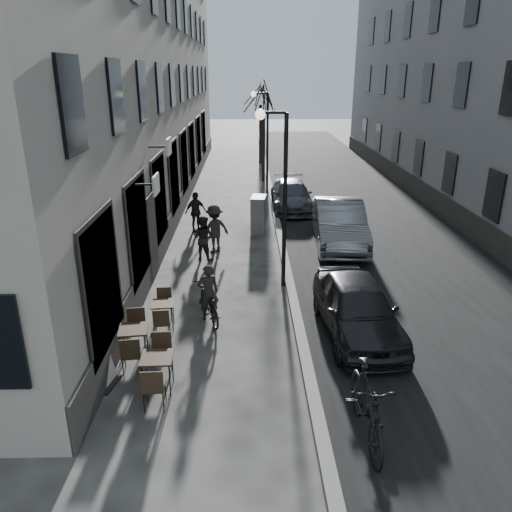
{
  "coord_description": "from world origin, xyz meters",
  "views": [
    {
      "loc": [
        -1.08,
        -7.66,
        6.05
      ],
      "look_at": [
        -0.86,
        3.72,
        1.8
      ],
      "focal_mm": 35.0,
      "sensor_mm": 36.0,
      "label": 1
    }
  ],
  "objects_px": {
    "tree_far": "(261,93)",
    "pedestrian_mid": "(215,229)",
    "bistro_set_c": "(163,313)",
    "tree_near": "(264,97)",
    "streetlamp_near": "(279,181)",
    "car_mid": "(339,224)",
    "utility_cabinet": "(259,215)",
    "car_near": "(357,308)",
    "bicycle": "(209,303)",
    "bistro_set_b": "(134,340)",
    "car_far": "(292,195)",
    "bistro_set_a": "(158,370)",
    "moped": "(367,405)",
    "pedestrian_near": "(203,238)",
    "pedestrian_far": "(195,212)",
    "sign_board": "(102,365)"
  },
  "relations": [
    {
      "from": "tree_far",
      "to": "bistro_set_b",
      "type": "xyz_separation_m",
      "value": [
        -3.48,
        -24.97,
        -4.2
      ]
    },
    {
      "from": "tree_near",
      "to": "pedestrian_mid",
      "type": "distance_m",
      "value": 12.76
    },
    {
      "from": "tree_far",
      "to": "bistro_set_c",
      "type": "height_order",
      "value": "tree_far"
    },
    {
      "from": "pedestrian_mid",
      "to": "bistro_set_b",
      "type": "bearing_deg",
      "value": 47.53
    },
    {
      "from": "car_mid",
      "to": "bistro_set_b",
      "type": "bearing_deg",
      "value": -123.62
    },
    {
      "from": "tree_far",
      "to": "pedestrian_far",
      "type": "bearing_deg",
      "value": -100.97
    },
    {
      "from": "bistro_set_c",
      "to": "tree_near",
      "type": "bearing_deg",
      "value": 74.47
    },
    {
      "from": "bicycle",
      "to": "bistro_set_b",
      "type": "bearing_deg",
      "value": 33.14
    },
    {
      "from": "tree_far",
      "to": "bistro_set_b",
      "type": "relative_size",
      "value": 3.68
    },
    {
      "from": "sign_board",
      "to": "car_far",
      "type": "bearing_deg",
      "value": 81.92
    },
    {
      "from": "bistro_set_c",
      "to": "moped",
      "type": "relative_size",
      "value": 0.63
    },
    {
      "from": "bistro_set_a",
      "to": "pedestrian_near",
      "type": "distance_m",
      "value": 7.42
    },
    {
      "from": "pedestrian_far",
      "to": "utility_cabinet",
      "type": "bearing_deg",
      "value": -42.87
    },
    {
      "from": "tree_far",
      "to": "pedestrian_mid",
      "type": "xyz_separation_m",
      "value": [
        -2.1,
        -17.99,
        -3.81
      ]
    },
    {
      "from": "bistro_set_a",
      "to": "bistro_set_b",
      "type": "relative_size",
      "value": 0.99
    },
    {
      "from": "bistro_set_b",
      "to": "pedestrian_near",
      "type": "distance_m",
      "value": 6.33
    },
    {
      "from": "streetlamp_near",
      "to": "utility_cabinet",
      "type": "distance_m",
      "value": 5.81
    },
    {
      "from": "tree_far",
      "to": "pedestrian_mid",
      "type": "distance_m",
      "value": 18.51
    },
    {
      "from": "sign_board",
      "to": "utility_cabinet",
      "type": "xyz_separation_m",
      "value": [
        3.41,
        10.23,
        0.25
      ]
    },
    {
      "from": "car_far",
      "to": "tree_far",
      "type": "bearing_deg",
      "value": 94.6
    },
    {
      "from": "car_far",
      "to": "bicycle",
      "type": "bearing_deg",
      "value": -106.26
    },
    {
      "from": "bistro_set_b",
      "to": "pedestrian_far",
      "type": "height_order",
      "value": "pedestrian_far"
    },
    {
      "from": "pedestrian_mid",
      "to": "utility_cabinet",
      "type": "bearing_deg",
      "value": -156.66
    },
    {
      "from": "car_near",
      "to": "streetlamp_near",
      "type": "bearing_deg",
      "value": 117.42
    },
    {
      "from": "bistro_set_b",
      "to": "car_far",
      "type": "bearing_deg",
      "value": 63.57
    },
    {
      "from": "bistro_set_c",
      "to": "sign_board",
      "type": "distance_m",
      "value": 2.56
    },
    {
      "from": "bistro_set_a",
      "to": "moped",
      "type": "distance_m",
      "value": 4.1
    },
    {
      "from": "tree_far",
      "to": "utility_cabinet",
      "type": "bearing_deg",
      "value": -91.84
    },
    {
      "from": "bistro_set_c",
      "to": "utility_cabinet",
      "type": "relative_size",
      "value": 0.96
    },
    {
      "from": "bistro_set_b",
      "to": "bistro_set_c",
      "type": "relative_size",
      "value": 1.11
    },
    {
      "from": "tree_far",
      "to": "car_near",
      "type": "xyz_separation_m",
      "value": [
        1.67,
        -23.94,
        -3.96
      ]
    },
    {
      "from": "streetlamp_near",
      "to": "bistro_set_c",
      "type": "distance_m",
      "value": 4.79
    },
    {
      "from": "bistro_set_c",
      "to": "car_far",
      "type": "height_order",
      "value": "car_far"
    },
    {
      "from": "bistro_set_a",
      "to": "car_near",
      "type": "distance_m",
      "value": 4.96
    },
    {
      "from": "bicycle",
      "to": "car_near",
      "type": "xyz_separation_m",
      "value": [
        3.64,
        -0.84,
        0.24
      ]
    },
    {
      "from": "pedestrian_near",
      "to": "pedestrian_mid",
      "type": "bearing_deg",
      "value": -90.5
    },
    {
      "from": "pedestrian_far",
      "to": "moped",
      "type": "bearing_deg",
      "value": -109.21
    },
    {
      "from": "car_near",
      "to": "pedestrian_near",
      "type": "bearing_deg",
      "value": 125.1
    },
    {
      "from": "pedestrian_far",
      "to": "moped",
      "type": "relative_size",
      "value": 0.72
    },
    {
      "from": "streetlamp_near",
      "to": "car_mid",
      "type": "height_order",
      "value": "streetlamp_near"
    },
    {
      "from": "streetlamp_near",
      "to": "bistro_set_b",
      "type": "xyz_separation_m",
      "value": [
        -3.41,
        -3.97,
        -2.7
      ]
    },
    {
      "from": "bistro_set_c",
      "to": "bistro_set_a",
      "type": "bearing_deg",
      "value": -89.16
    },
    {
      "from": "tree_near",
      "to": "bicycle",
      "type": "distance_m",
      "value": 17.71
    },
    {
      "from": "bistro_set_c",
      "to": "pedestrian_far",
      "type": "height_order",
      "value": "pedestrian_far"
    },
    {
      "from": "bistro_set_b",
      "to": "bicycle",
      "type": "distance_m",
      "value": 2.41
    },
    {
      "from": "bistro_set_a",
      "to": "bistro_set_c",
      "type": "bearing_deg",
      "value": 94.27
    },
    {
      "from": "sign_board",
      "to": "pedestrian_near",
      "type": "bearing_deg",
      "value": 90.38
    },
    {
      "from": "tree_near",
      "to": "streetlamp_near",
      "type": "bearing_deg",
      "value": -90.28
    },
    {
      "from": "tree_near",
      "to": "tree_far",
      "type": "bearing_deg",
      "value": 90.0
    },
    {
      "from": "tree_far",
      "to": "moped",
      "type": "distance_m",
      "value": 27.91
    }
  ]
}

